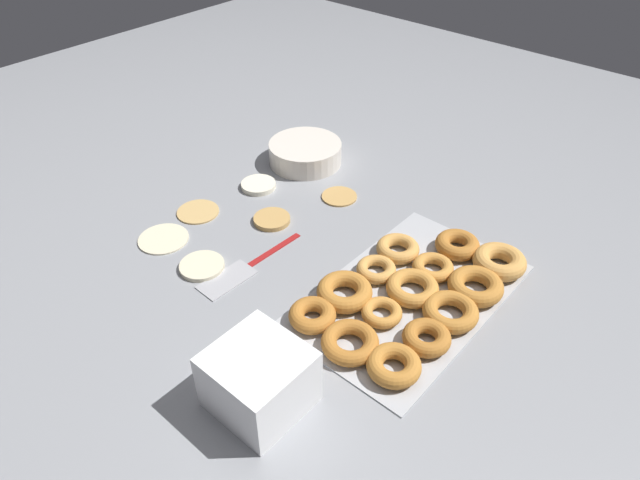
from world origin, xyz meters
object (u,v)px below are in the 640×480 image
Objects in this scene: pancake_0 at (339,196)px; pancake_5 at (198,211)px; pancake_1 at (272,219)px; pancake_3 at (202,266)px; pancake_2 at (258,185)px; pancake_4 at (163,238)px; donut_tray at (414,293)px; container_stack at (259,379)px; spatula at (238,272)px; batter_bowl at (305,153)px.

pancake_5 is (-0.28, 0.22, -0.00)m from pancake_0.
pancake_3 is at bearing -178.39° from pancake_1.
pancake_4 is (-0.29, 0.01, -0.00)m from pancake_2.
pancake_1 reaches higher than pancake_0.
donut_tray is (-0.19, -0.35, 0.01)m from pancake_0.
pancake_5 is 0.58m from container_stack.
batter_bowl is at bearing -153.10° from spatula.
container_stack reaches higher than spatula.
container_stack reaches higher than pancake_1.
pancake_1 is 0.40m from donut_tray.
container_stack reaches higher than pancake_0.
pancake_5 is at bearing -107.98° from spatula.
pancake_0 is 1.00× the size of pancake_2.
pancake_3 is 0.21m from pancake_5.
pancake_0 is 0.18× the size of donut_tray.
pancake_0 is 0.40m from pancake_3.
container_stack reaches higher than pancake_2.
pancake_5 is 0.51× the size of batter_bowl.
pancake_5 is at bearing 174.10° from batter_bowl.
pancake_4 is at bearing 71.72° from container_stack.
spatula is (-0.18, 0.33, -0.02)m from donut_tray.
pancake_1 is at bearing -60.19° from pancake_5.
pancake_0 is at bearing -16.73° from pancake_1.
pancake_4 is at bearing 87.96° from pancake_3.
container_stack is at bearing -114.43° from pancake_3.
spatula is at bearing -141.45° from pancake_2.
pancake_3 is 0.35× the size of spatula.
pancake_1 is 0.98× the size of pancake_2.
pancake_2 is 0.88× the size of pancake_5.
container_stack is (-0.56, -0.29, 0.05)m from pancake_0.
batter_bowl is at bearing 64.05° from donut_tray.
container_stack is (-0.37, 0.06, 0.04)m from donut_tray.
pancake_4 is 0.51m from container_stack.
pancake_3 is at bearing 65.57° from container_stack.
pancake_2 reaches higher than pancake_4.
pancake_0 is 0.63m from container_stack.
spatula is (0.19, 0.27, -0.05)m from container_stack.
pancake_0 is at bearing 27.55° from container_stack.
pancake_2 is at bearing 46.36° from container_stack.
pancake_0 is at bearing -38.05° from pancake_5.
pancake_4 is 0.22m from spatula.
pancake_2 is at bearing 24.54° from pancake_3.
spatula is at bearing -156.67° from pancake_1.
pancake_3 is 0.95× the size of pancake_5.
pancake_4 reaches higher than spatula.
pancake_0 is 0.44m from pancake_4.
pancake_1 reaches higher than spatula.
batter_bowl reaches higher than pancake_0.
container_stack reaches higher than pancake_5.
pancake_4 is 1.12× the size of pancake_5.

